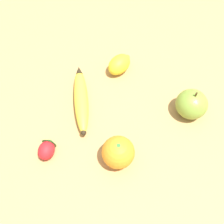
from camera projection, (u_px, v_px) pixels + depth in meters
The scene contains 6 objects.
ground_plane at pixel (109, 132), 0.66m from camera, with size 3.00×3.00×0.00m, color tan.
banana at pixel (81, 99), 0.70m from camera, with size 0.18×0.15×0.04m.
orange at pixel (118, 152), 0.59m from camera, with size 0.08×0.08×0.08m.
strawberry at pixel (47, 149), 0.62m from camera, with size 0.06×0.06×0.04m.
apple at pixel (191, 104), 0.66m from camera, with size 0.08×0.08×0.09m.
lemon at pixel (119, 64), 0.75m from camera, with size 0.06×0.08×0.05m.
Camera 1 is at (-0.22, 0.21, 0.59)m, focal length 42.00 mm.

